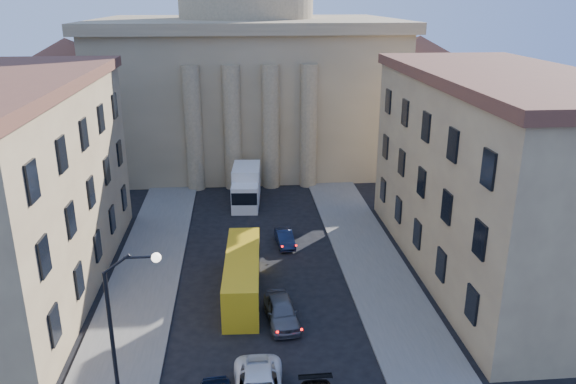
% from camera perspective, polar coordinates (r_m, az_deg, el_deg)
% --- Properties ---
extents(sidewalk_left, '(5.00, 60.00, 0.15)m').
position_cam_1_polar(sidewalk_left, '(38.68, -15.30, -11.57)').
color(sidewalk_left, '#5F5D57').
rests_on(sidewalk_left, ground).
extents(sidewalk_right, '(5.00, 60.00, 0.15)m').
position_cam_1_polar(sidewalk_right, '(39.32, 10.33, -10.62)').
color(sidewalk_right, '#5F5D57').
rests_on(sidewalk_right, ground).
extents(church, '(68.02, 28.76, 36.60)m').
position_cam_1_polar(church, '(70.63, -4.14, 13.03)').
color(church, '#877553').
rests_on(church, ground).
extents(building_left, '(11.60, 26.60, 14.70)m').
position_cam_1_polar(building_left, '(41.66, -26.87, 0.33)').
color(building_left, tan).
rests_on(building_left, ground).
extents(building_right, '(11.60, 26.60, 14.70)m').
position_cam_1_polar(building_right, '(42.84, 20.55, 1.69)').
color(building_right, tan).
rests_on(building_right, ground).
extents(street_lamp, '(2.62, 0.44, 8.83)m').
position_cam_1_polar(street_lamp, '(27.34, -16.47, -12.82)').
color(street_lamp, black).
rests_on(street_lamp, ground).
extents(car_right_far, '(2.27, 4.75, 1.57)m').
position_cam_1_polar(car_right_far, '(35.97, -0.68, -12.01)').
color(car_right_far, '#545459').
rests_on(car_right_far, ground).
extents(car_right_distant, '(1.59, 3.79, 1.22)m').
position_cam_1_polar(car_right_distant, '(46.41, -0.34, -4.71)').
color(car_right_distant, black).
rests_on(car_right_distant, ground).
extents(city_bus, '(2.77, 10.10, 2.82)m').
position_cam_1_polar(city_bus, '(38.88, -4.64, -8.29)').
color(city_bus, gold).
rests_on(city_bus, ground).
extents(box_truck, '(3.04, 6.71, 3.59)m').
position_cam_1_polar(box_truck, '(55.41, -4.28, 0.50)').
color(box_truck, silver).
rests_on(box_truck, ground).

